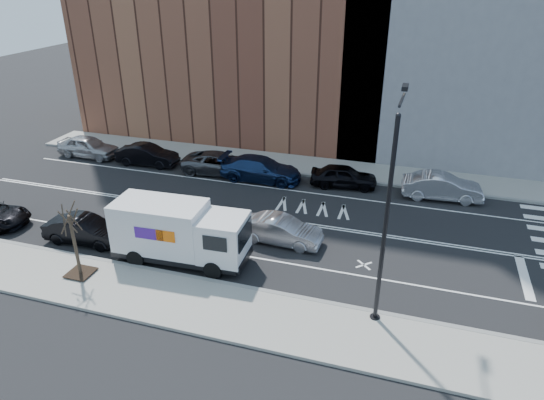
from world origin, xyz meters
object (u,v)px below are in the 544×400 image
Objects in this scene: fedex_van at (179,232)px; far_parked_b at (147,155)px; driving_sedan at (281,230)px; far_parked_a at (88,146)px.

fedex_van reaches higher than far_parked_b.
fedex_van is at bearing -145.01° from far_parked_b.
far_parked_b reaches higher than driving_sedan.
fedex_van is 17.88m from far_parked_a.
far_parked_a is at bearing 86.30° from far_parked_b.
fedex_van is at bearing -127.95° from far_parked_a.
far_parked_a is at bearing 138.03° from fedex_van.
fedex_van reaches higher than driving_sedan.
far_parked_a is 1.05× the size of far_parked_b.
far_parked_b is 15.13m from driving_sedan.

